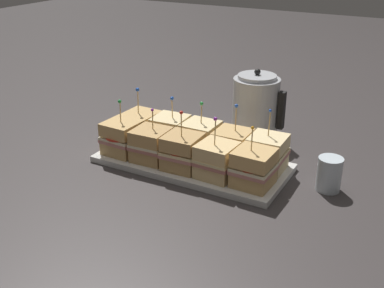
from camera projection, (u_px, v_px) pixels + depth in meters
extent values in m
plane|color=#383333|center=(192.00, 166.00, 1.41)|extent=(6.00, 6.00, 0.00)
cube|color=silver|center=(192.00, 164.00, 1.41)|extent=(0.56, 0.25, 0.01)
cube|color=silver|center=(192.00, 161.00, 1.41)|extent=(0.56, 0.25, 0.01)
cube|color=tan|center=(123.00, 146.00, 1.45)|extent=(0.10, 0.10, 0.04)
cube|color=tan|center=(122.00, 139.00, 1.44)|extent=(0.11, 0.11, 0.01)
cube|color=beige|center=(122.00, 137.00, 1.44)|extent=(0.11, 0.11, 0.01)
cylinder|color=red|center=(119.00, 137.00, 1.42)|extent=(0.08, 0.08, 0.00)
cube|color=tan|center=(122.00, 128.00, 1.42)|extent=(0.10, 0.10, 0.04)
cylinder|color=tan|center=(120.00, 113.00, 1.41)|extent=(0.00, 0.01, 0.08)
sphere|color=green|center=(120.00, 101.00, 1.39)|extent=(0.01, 0.01, 0.01)
cube|color=tan|center=(152.00, 153.00, 1.40)|extent=(0.10, 0.10, 0.04)
cube|color=#B26B60|center=(151.00, 146.00, 1.39)|extent=(0.11, 0.11, 0.01)
cube|color=beige|center=(151.00, 143.00, 1.39)|extent=(0.10, 0.10, 0.01)
cube|color=tan|center=(151.00, 136.00, 1.38)|extent=(0.10, 0.10, 0.04)
cylinder|color=tan|center=(153.00, 121.00, 1.37)|extent=(0.00, 0.01, 0.07)
sphere|color=purple|center=(152.00, 110.00, 1.36)|extent=(0.01, 0.01, 0.01)
cube|color=tan|center=(183.00, 161.00, 1.36)|extent=(0.10, 0.10, 0.04)
cube|color=tan|center=(183.00, 154.00, 1.35)|extent=(0.11, 0.11, 0.01)
cube|color=beige|center=(183.00, 151.00, 1.34)|extent=(0.10, 0.10, 0.01)
cylinder|color=red|center=(180.00, 151.00, 1.33)|extent=(0.06, 0.06, 0.00)
cube|color=tan|center=(183.00, 142.00, 1.33)|extent=(0.10, 0.10, 0.04)
cylinder|color=tan|center=(182.00, 126.00, 1.30)|extent=(0.00, 0.00, 0.08)
sphere|color=red|center=(182.00, 113.00, 1.29)|extent=(0.01, 0.01, 0.01)
cube|color=#DBB77A|center=(217.00, 169.00, 1.31)|extent=(0.10, 0.10, 0.04)
cube|color=#B26B60|center=(217.00, 162.00, 1.30)|extent=(0.11, 0.11, 0.01)
cube|color=beige|center=(217.00, 159.00, 1.30)|extent=(0.11, 0.11, 0.01)
cube|color=#E8C281|center=(217.00, 151.00, 1.29)|extent=(0.10, 0.10, 0.04)
cylinder|color=tan|center=(215.00, 133.00, 1.26)|extent=(0.00, 0.01, 0.09)
sphere|color=purple|center=(215.00, 119.00, 1.25)|extent=(0.01, 0.01, 0.01)
cube|color=tan|center=(253.00, 178.00, 1.26)|extent=(0.10, 0.10, 0.04)
cube|color=tan|center=(253.00, 170.00, 1.25)|extent=(0.11, 0.11, 0.01)
cube|color=beige|center=(254.00, 167.00, 1.25)|extent=(0.10, 0.10, 0.01)
cylinder|color=red|center=(251.00, 168.00, 1.23)|extent=(0.06, 0.06, 0.00)
cube|color=tan|center=(254.00, 158.00, 1.24)|extent=(0.10, 0.10, 0.04)
cylinder|color=tan|center=(252.00, 141.00, 1.22)|extent=(0.00, 0.01, 0.07)
sphere|color=orange|center=(253.00, 128.00, 1.21)|extent=(0.01, 0.01, 0.01)
cube|color=tan|center=(142.00, 135.00, 1.53)|extent=(0.10, 0.10, 0.04)
cube|color=#B26B60|center=(142.00, 128.00, 1.52)|extent=(0.11, 0.11, 0.01)
cube|color=beige|center=(142.00, 125.00, 1.52)|extent=(0.10, 0.10, 0.01)
cube|color=tan|center=(141.00, 118.00, 1.51)|extent=(0.10, 0.10, 0.04)
cylinder|color=tan|center=(138.00, 103.00, 1.49)|extent=(0.00, 0.01, 0.09)
sphere|color=blue|center=(137.00, 90.00, 1.47)|extent=(0.01, 0.01, 0.01)
cube|color=beige|center=(171.00, 141.00, 1.49)|extent=(0.10, 0.10, 0.04)
cube|color=tan|center=(170.00, 134.00, 1.48)|extent=(0.11, 0.11, 0.01)
cube|color=beige|center=(170.00, 131.00, 1.47)|extent=(0.11, 0.11, 0.01)
cylinder|color=red|center=(167.00, 131.00, 1.46)|extent=(0.07, 0.07, 0.00)
cube|color=beige|center=(170.00, 123.00, 1.46)|extent=(0.10, 0.10, 0.04)
cylinder|color=tan|center=(172.00, 109.00, 1.44)|extent=(0.00, 0.01, 0.07)
sphere|color=blue|center=(172.00, 98.00, 1.43)|extent=(0.01, 0.01, 0.01)
cube|color=beige|center=(201.00, 148.00, 1.44)|extent=(0.10, 0.10, 0.04)
cube|color=#B26B60|center=(201.00, 140.00, 1.43)|extent=(0.10, 0.10, 0.01)
cube|color=beige|center=(201.00, 138.00, 1.43)|extent=(0.10, 0.10, 0.01)
cylinder|color=red|center=(199.00, 138.00, 1.41)|extent=(0.05, 0.05, 0.00)
cube|color=beige|center=(201.00, 129.00, 1.42)|extent=(0.10, 0.10, 0.04)
cylinder|color=tan|center=(201.00, 114.00, 1.40)|extent=(0.00, 0.01, 0.07)
sphere|color=green|center=(201.00, 103.00, 1.39)|extent=(0.01, 0.01, 0.01)
cube|color=tan|center=(232.00, 155.00, 1.39)|extent=(0.10, 0.10, 0.04)
cube|color=#B26B60|center=(232.00, 147.00, 1.38)|extent=(0.10, 0.10, 0.01)
cube|color=beige|center=(233.00, 145.00, 1.38)|extent=(0.10, 0.10, 0.01)
cube|color=tan|center=(233.00, 137.00, 1.37)|extent=(0.10, 0.10, 0.04)
cylinder|color=tan|center=(236.00, 120.00, 1.35)|extent=(0.00, 0.00, 0.09)
sphere|color=blue|center=(236.00, 106.00, 1.34)|extent=(0.01, 0.01, 0.01)
cube|color=beige|center=(267.00, 162.00, 1.35)|extent=(0.10, 0.10, 0.04)
cube|color=#B26B60|center=(267.00, 155.00, 1.34)|extent=(0.11, 0.11, 0.01)
cube|color=beige|center=(267.00, 152.00, 1.34)|extent=(0.10, 0.10, 0.01)
cylinder|color=red|center=(265.00, 152.00, 1.32)|extent=(0.06, 0.06, 0.00)
cube|color=beige|center=(268.00, 143.00, 1.32)|extent=(0.10, 0.10, 0.04)
cylinder|color=tan|center=(269.00, 125.00, 1.31)|extent=(0.00, 0.01, 0.08)
sphere|color=blue|center=(270.00, 111.00, 1.30)|extent=(0.01, 0.01, 0.01)
cylinder|color=#B7BABF|center=(255.00, 109.00, 1.56)|extent=(0.15, 0.15, 0.20)
cylinder|color=#B7BABF|center=(257.00, 77.00, 1.52)|extent=(0.12, 0.12, 0.01)
sphere|color=black|center=(257.00, 72.00, 1.51)|extent=(0.02, 0.02, 0.02)
cube|color=black|center=(281.00, 110.00, 1.52)|extent=(0.02, 0.02, 0.12)
cylinder|color=silver|center=(329.00, 174.00, 1.27)|extent=(0.07, 0.07, 0.09)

